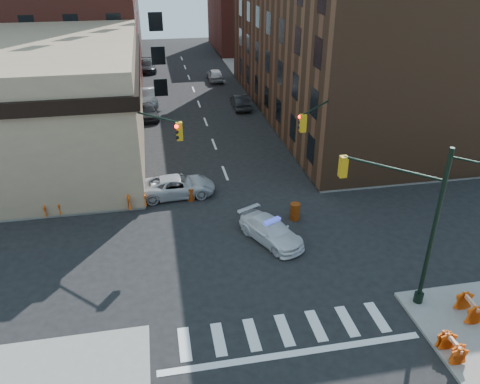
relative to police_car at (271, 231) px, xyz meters
name	(u,v)px	position (x,y,z in m)	size (l,w,h in m)	color
ground	(253,246)	(-1.17, -0.38, -0.66)	(140.00, 140.00, 0.00)	black
sidewalk_ne	(375,82)	(21.83, 32.37, -0.59)	(34.00, 54.50, 0.15)	gray
commercial_row_ne	(335,43)	(11.83, 22.12, 6.34)	(14.00, 34.00, 14.00)	#4E311F
filler_ne	(262,10)	(12.83, 57.62, 5.34)	(16.00, 16.00, 12.00)	maroon
signal_pole_se	(411,215)	(4.86, -5.90, 3.95)	(5.40, 5.27, 8.00)	black
signal_pole_nw	(142,149)	(-7.03, 4.96, 3.68)	(3.58, 3.67, 8.00)	black
signal_pole_ne	(323,136)	(4.66, 4.97, 3.68)	(3.67, 3.58, 8.00)	black
tree_ne_near	(271,73)	(6.33, 25.62, 2.83)	(3.00, 3.00, 4.85)	black
tree_ne_far	(254,58)	(6.33, 33.62, 2.83)	(3.00, 3.00, 4.85)	black
police_car	(271,231)	(0.00, 0.00, 0.00)	(1.85, 4.56, 1.32)	white
pickup	(178,186)	(-4.95, 6.70, 0.06)	(2.38, 5.16, 1.43)	#B9B9BD
parked_car_wnear	(148,111)	(-6.67, 23.71, 0.08)	(1.76, 4.37, 1.49)	black
parked_car_wfar	(147,97)	(-6.67, 28.53, 0.17)	(1.75, 5.02, 1.66)	gray
parked_car_wdeep	(148,66)	(-6.41, 44.00, 0.08)	(2.09, 5.14, 1.49)	black
parked_car_enear	(240,102)	(3.02, 25.27, 0.08)	(1.57, 4.50, 1.48)	black
parked_car_efar	(215,75)	(2.00, 37.25, 0.10)	(1.81, 4.49, 1.53)	#999AA1
pedestrian_a	(124,182)	(-8.52, 7.23, 0.47)	(0.72, 0.47, 1.96)	black
pedestrian_b	(76,178)	(-11.85, 8.77, 0.28)	(0.77, 0.60, 1.58)	black
pedestrian_c	(45,200)	(-13.46, 5.79, 0.29)	(0.94, 0.39, 1.60)	black
barrel_road	(295,211)	(2.08, 2.08, -0.10)	(0.63, 0.63, 1.12)	orange
barrel_bank	(191,194)	(-4.12, 5.82, -0.20)	(0.52, 0.52, 0.92)	#D9580A
barricade_se_a	(469,308)	(7.33, -8.07, -0.02)	(1.30, 0.65, 0.98)	#DF400A
barricade_se_b	(450,345)	(5.23, -9.88, -0.11)	(1.08, 0.54, 0.81)	orange
barricade_se_c	(453,349)	(5.23, -10.10, -0.09)	(1.11, 0.56, 0.83)	#C33E09
barricade_nw_a	(136,200)	(-7.76, 5.32, 0.00)	(1.37, 0.69, 1.03)	#F1480B
barricade_nw_b	(52,208)	(-13.00, 5.32, -0.08)	(1.14, 0.57, 0.86)	#C23B09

